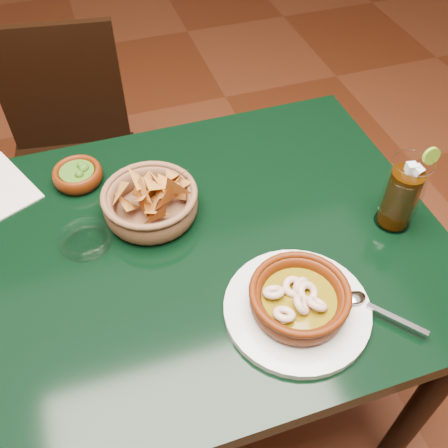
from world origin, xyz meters
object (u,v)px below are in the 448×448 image
object	(u,v)px
dining_table	(160,281)
shrimp_plate	(299,301)
cola_drink	(402,194)
dining_chair	(73,156)
chip_basket	(151,202)

from	to	relation	value
dining_table	shrimp_plate	distance (m)	0.33
cola_drink	dining_chair	bearing A→B (deg)	129.78
dining_chair	shrimp_plate	xyz separation A→B (m)	(0.36, -0.92, 0.30)
dining_table	cola_drink	size ratio (longest dim) A/B	6.29
dining_table	shrimp_plate	bearing A→B (deg)	-45.08
chip_basket	dining_chair	bearing A→B (deg)	105.25
dining_table	cola_drink	world-z (taller)	cola_drink
dining_table	dining_chair	bearing A→B (deg)	101.62
shrimp_plate	cola_drink	world-z (taller)	cola_drink
shrimp_plate	dining_table	bearing A→B (deg)	134.92
dining_chair	shrimp_plate	size ratio (longest dim) A/B	2.61
dining_chair	chip_basket	size ratio (longest dim) A/B	3.69
dining_chair	shrimp_plate	bearing A→B (deg)	-68.59
chip_basket	dining_table	bearing A→B (deg)	-99.53
shrimp_plate	cola_drink	bearing A→B (deg)	26.59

